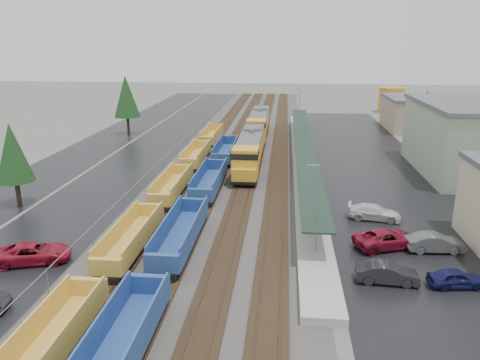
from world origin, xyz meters
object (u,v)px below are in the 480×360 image
object	(u,v)px
parked_car_east_e	(435,243)
well_string_yellow	(155,208)
well_string_blue	(181,234)
parked_car_east_d	(456,278)
locomotive_lead	(250,151)
locomotive_trail	(259,125)
storage_tank	(391,100)
parked_car_west_c	(34,253)
parked_car_east_c	(374,212)
parked_car_east_a	(387,273)
parked_car_east_b	(387,239)

from	to	relation	value
parked_car_east_e	well_string_yellow	bearing A→B (deg)	74.84
well_string_blue	parked_car_east_d	size ratio (longest dim) A/B	19.00
well_string_yellow	locomotive_lead	bearing A→B (deg)	68.09
well_string_blue	locomotive_trail	bearing A→B (deg)	85.15
storage_tank	parked_car_east_e	size ratio (longest dim) A/B	1.28
parked_car_west_c	parked_car_east_d	world-z (taller)	parked_car_west_c
well_string_blue	parked_car_east_c	xyz separation A→B (m)	(17.82, 8.24, -0.43)
parked_car_west_c	storage_tank	bearing A→B (deg)	-44.83
parked_car_east_a	parked_car_east_b	distance (m)	6.40
parked_car_east_d	storage_tank	bearing A→B (deg)	-15.34
locomotive_trail	parked_car_east_a	xyz separation A→B (m)	(12.53, -51.82, -1.78)
parked_car_east_d	parked_car_east_b	bearing A→B (deg)	22.97
well_string_yellow	parked_car_east_b	bearing A→B (deg)	-12.07
parked_car_east_a	parked_car_east_b	world-z (taller)	parked_car_east_b
well_string_yellow	parked_car_east_e	size ratio (longest dim) A/B	18.01
locomotive_trail	storage_tank	distance (m)	46.26
locomotive_trail	well_string_blue	bearing A→B (deg)	-94.85
locomotive_lead	parked_car_east_c	world-z (taller)	locomotive_lead
parked_car_west_c	locomotive_trail	bearing A→B (deg)	-33.34
storage_tank	parked_car_east_c	xyz separation A→B (m)	(-16.72, -73.63, -2.32)
parked_car_west_c	parked_car_east_e	bearing A→B (deg)	-97.85
locomotive_lead	well_string_yellow	bearing A→B (deg)	-111.91
storage_tank	parked_car_east_b	world-z (taller)	storage_tank
parked_car_east_d	well_string_yellow	bearing A→B (deg)	59.74
locomotive_trail	well_string_blue	size ratio (longest dim) A/B	0.28
locomotive_trail	parked_car_west_c	distance (m)	53.38
parked_car_east_e	parked_car_east_c	bearing A→B (deg)	24.47
well_string_blue	locomotive_lead	bearing A→B (deg)	81.30
well_string_yellow	parked_car_east_a	bearing A→B (deg)	-28.03
parked_car_east_a	parked_car_east_e	xyz separation A→B (m)	(5.13, 5.85, 0.03)
parked_car_east_c	parked_car_east_d	bearing A→B (deg)	-155.08
locomotive_trail	parked_car_east_e	distance (m)	49.28
locomotive_trail	parked_car_east_d	xyz separation A→B (m)	(17.40, -51.96, -1.86)
locomotive_lead	parked_car_east_b	world-z (taller)	locomotive_lead
locomotive_lead	storage_tank	xyz separation A→B (m)	(30.54, 55.74, 0.53)
locomotive_lead	well_string_yellow	size ratio (longest dim) A/B	0.25
parked_car_east_a	parked_car_west_c	bearing A→B (deg)	92.09
parked_car_east_d	parked_car_east_e	bearing A→B (deg)	-9.21
storage_tank	parked_car_east_c	world-z (taller)	storage_tank
well_string_yellow	storage_tank	world-z (taller)	storage_tank
parked_car_east_a	locomotive_trail	bearing A→B (deg)	17.09
parked_car_east_c	parked_car_east_e	size ratio (longest dim) A/B	1.08
well_string_blue	parked_car_east_e	xyz separation A→B (m)	(21.66, 1.16, -0.39)
parked_car_west_c	parked_car_east_d	size ratio (longest dim) A/B	1.44
parked_car_west_c	parked_car_east_a	distance (m)	27.74
locomotive_lead	parked_car_east_b	bearing A→B (deg)	-60.76
locomotive_lead	locomotive_trail	distance (m)	21.00
parked_car_west_c	parked_car_east_d	bearing A→B (deg)	-108.22
well_string_yellow	parked_car_east_e	xyz separation A→B (m)	(25.66, -5.08, -0.34)
well_string_blue	parked_car_west_c	distance (m)	11.90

